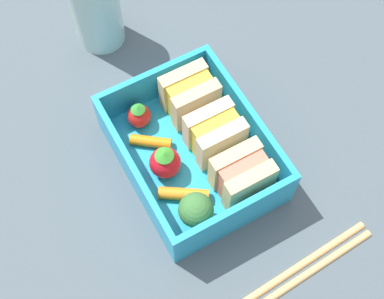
# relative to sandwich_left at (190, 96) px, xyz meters

# --- Properties ---
(ground_plane) EXTENTS (1.20, 1.20, 0.02)m
(ground_plane) POSITION_rel_sandwich_left_xyz_m (0.05, -0.03, -0.05)
(ground_plane) COLOR #48545B
(bento_tray) EXTENTS (0.17, 0.13, 0.01)m
(bento_tray) POSITION_rel_sandwich_left_xyz_m (0.05, -0.03, -0.03)
(bento_tray) COLOR #239DCB
(bento_tray) RESTS_ON ground_plane
(bento_rim) EXTENTS (0.17, 0.13, 0.04)m
(bento_rim) POSITION_rel_sandwich_left_xyz_m (0.05, -0.03, -0.00)
(bento_rim) COLOR #239DCB
(bento_rim) RESTS_ON bento_tray
(sandwich_left) EXTENTS (0.04, 0.05, 0.05)m
(sandwich_left) POSITION_rel_sandwich_left_xyz_m (0.00, 0.00, 0.00)
(sandwich_left) COLOR #D7B681
(sandwich_left) RESTS_ON bento_tray
(sandwich_center_left) EXTENTS (0.04, 0.05, 0.05)m
(sandwich_center_left) POSITION_rel_sandwich_left_xyz_m (0.05, 0.00, 0.00)
(sandwich_center_left) COLOR beige
(sandwich_center_left) RESTS_ON bento_tray
(sandwich_center) EXTENTS (0.04, 0.05, 0.05)m
(sandwich_center) POSITION_rel_sandwich_left_xyz_m (0.10, 0.00, 0.00)
(sandwich_center) COLOR #D6C081
(sandwich_center) RESTS_ON bento_tray
(strawberry_left) EXTENTS (0.02, 0.02, 0.03)m
(strawberry_left) POSITION_rel_sandwich_left_xyz_m (-0.01, -0.05, -0.01)
(strawberry_left) COLOR red
(strawberry_left) RESTS_ON bento_tray
(carrot_stick_far_left) EXTENTS (0.03, 0.04, 0.01)m
(carrot_stick_far_left) POSITION_rel_sandwich_left_xyz_m (0.02, -0.06, -0.02)
(carrot_stick_far_left) COLOR orange
(carrot_stick_far_left) RESTS_ON bento_tray
(strawberry_far_left) EXTENTS (0.03, 0.03, 0.04)m
(strawberry_far_left) POSITION_rel_sandwich_left_xyz_m (0.05, -0.06, -0.01)
(strawberry_far_left) COLOR red
(strawberry_far_left) RESTS_ON bento_tray
(carrot_stick_left) EXTENTS (0.04, 0.05, 0.01)m
(carrot_stick_left) POSITION_rel_sandwich_left_xyz_m (0.08, -0.05, -0.02)
(carrot_stick_left) COLOR orange
(carrot_stick_left) RESTS_ON bento_tray
(broccoli_floret) EXTENTS (0.03, 0.03, 0.04)m
(broccoli_floret) POSITION_rel_sandwich_left_xyz_m (0.11, -0.05, 0.00)
(broccoli_floret) COLOR #8FC660
(broccoli_floret) RESTS_ON bento_tray
(chopstick_pair) EXTENTS (0.03, 0.19, 0.01)m
(chopstick_pair) POSITION_rel_sandwich_left_xyz_m (0.20, -0.01, -0.03)
(chopstick_pair) COLOR tan
(chopstick_pair) RESTS_ON ground_plane
(drinking_glass) EXTENTS (0.05, 0.05, 0.10)m
(drinking_glass) POSITION_rel_sandwich_left_xyz_m (-0.14, -0.04, 0.01)
(drinking_glass) COLOR silver
(drinking_glass) RESTS_ON ground_plane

